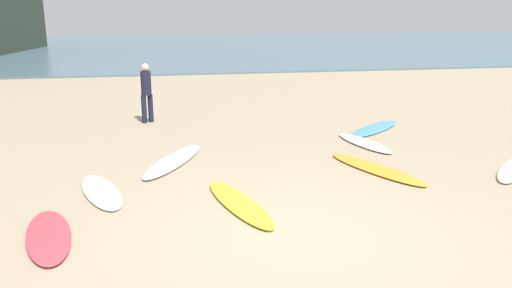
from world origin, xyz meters
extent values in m
plane|color=tan|center=(0.00, 0.00, 0.00)|extent=(120.00, 120.00, 0.00)
cube|color=slate|center=(0.00, 38.21, 0.04)|extent=(120.00, 40.00, 0.08)
ellipsoid|color=white|center=(-2.91, 2.24, 0.03)|extent=(1.11, 2.05, 0.06)
ellipsoid|color=silver|center=(-1.63, 3.82, 0.04)|extent=(1.61, 2.55, 0.08)
ellipsoid|color=gold|center=(2.23, 2.54, 0.04)|extent=(1.39, 2.48, 0.07)
ellipsoid|color=white|center=(2.79, 4.44, 0.04)|extent=(0.94, 2.05, 0.08)
ellipsoid|color=#4F9CD9|center=(3.63, 5.81, 0.03)|extent=(2.18, 2.00, 0.07)
ellipsoid|color=#E44351|center=(-3.44, 0.54, 0.04)|extent=(0.98, 1.98, 0.08)
ellipsoid|color=yellow|center=(-0.67, 1.25, 0.04)|extent=(1.06, 2.36, 0.08)
cylinder|color=#191E33|center=(-2.11, 7.90, 0.39)|extent=(0.14, 0.14, 0.78)
cylinder|color=#191E33|center=(-2.29, 7.81, 0.39)|extent=(0.14, 0.14, 0.78)
cylinder|color=#191E33|center=(-2.20, 7.85, 1.10)|extent=(0.38, 0.38, 0.65)
sphere|color=beige|center=(-2.20, 7.85, 1.53)|extent=(0.21, 0.21, 0.21)
camera|label=1|loc=(-1.84, -6.28, 3.04)|focal=35.59mm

